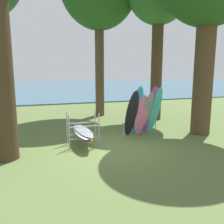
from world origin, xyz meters
TOP-DOWN VIEW (x-y plane):
  - ground_plane at (0.00, 0.00)m, footprint 80.00×80.00m
  - lake_water at (0.00, 29.38)m, footprint 80.00×36.00m
  - leaning_board_pile at (1.70, 1.15)m, footprint 1.73×1.01m
  - board_storage_rack at (-1.01, 0.70)m, footprint 1.15×2.13m

SIDE VIEW (x-z plane):
  - ground_plane at x=0.00m, z-range 0.00..0.00m
  - lake_water at x=0.00m, z-range 0.00..0.10m
  - board_storage_rack at x=-1.01m, z-range -0.13..1.12m
  - leaning_board_pile at x=1.70m, z-range -0.08..2.12m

